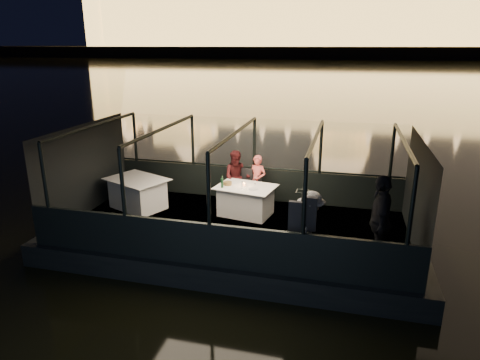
% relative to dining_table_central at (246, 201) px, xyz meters
% --- Properties ---
extents(river_water, '(500.00, 500.00, 0.00)m').
position_rel_dining_table_central_xyz_m(river_water, '(-0.05, 79.22, -0.89)').
color(river_water, black).
rests_on(river_water, ground).
extents(boat_hull, '(8.60, 4.40, 1.00)m').
position_rel_dining_table_central_xyz_m(boat_hull, '(-0.05, -0.78, -0.89)').
color(boat_hull, black).
rests_on(boat_hull, river_water).
extents(boat_deck, '(8.00, 4.00, 0.04)m').
position_rel_dining_table_central_xyz_m(boat_deck, '(-0.05, -0.78, -0.41)').
color(boat_deck, black).
rests_on(boat_deck, boat_hull).
extents(gunwale_port, '(8.00, 0.08, 0.90)m').
position_rel_dining_table_central_xyz_m(gunwale_port, '(-0.05, 1.22, 0.06)').
color(gunwale_port, black).
rests_on(gunwale_port, boat_deck).
extents(gunwale_starboard, '(8.00, 0.08, 0.90)m').
position_rel_dining_table_central_xyz_m(gunwale_starboard, '(-0.05, -2.78, 0.06)').
color(gunwale_starboard, black).
rests_on(gunwale_starboard, boat_deck).
extents(cabin_glass_port, '(8.00, 0.02, 1.40)m').
position_rel_dining_table_central_xyz_m(cabin_glass_port, '(-0.05, 1.22, 1.21)').
color(cabin_glass_port, '#99B2B2').
rests_on(cabin_glass_port, gunwale_port).
extents(cabin_glass_starboard, '(8.00, 0.02, 1.40)m').
position_rel_dining_table_central_xyz_m(cabin_glass_starboard, '(-0.05, -2.78, 1.21)').
color(cabin_glass_starboard, '#99B2B2').
rests_on(cabin_glass_starboard, gunwale_starboard).
extents(cabin_roof_glass, '(8.00, 4.00, 0.02)m').
position_rel_dining_table_central_xyz_m(cabin_roof_glass, '(-0.05, -0.78, 1.91)').
color(cabin_roof_glass, '#99B2B2').
rests_on(cabin_roof_glass, boat_deck).
extents(end_wall_fore, '(0.02, 4.00, 2.30)m').
position_rel_dining_table_central_xyz_m(end_wall_fore, '(-4.05, -0.78, 0.76)').
color(end_wall_fore, black).
rests_on(end_wall_fore, boat_deck).
extents(end_wall_aft, '(0.02, 4.00, 2.30)m').
position_rel_dining_table_central_xyz_m(end_wall_aft, '(3.95, -0.78, 0.76)').
color(end_wall_aft, black).
rests_on(end_wall_aft, boat_deck).
extents(canopy_ribs, '(8.00, 4.00, 2.30)m').
position_rel_dining_table_central_xyz_m(canopy_ribs, '(-0.05, -0.78, 0.76)').
color(canopy_ribs, black).
rests_on(canopy_ribs, boat_deck).
extents(embankment, '(400.00, 140.00, 6.00)m').
position_rel_dining_table_central_xyz_m(embankment, '(-0.05, 209.22, 0.11)').
color(embankment, '#423D33').
rests_on(embankment, ground).
extents(dining_table_central, '(1.61, 1.28, 0.77)m').
position_rel_dining_table_central_xyz_m(dining_table_central, '(0.00, 0.00, 0.00)').
color(dining_table_central, silver).
rests_on(dining_table_central, boat_deck).
extents(dining_table_aft, '(1.87, 1.65, 0.82)m').
position_rel_dining_table_central_xyz_m(dining_table_aft, '(-2.90, -0.25, 0.00)').
color(dining_table_aft, silver).
rests_on(dining_table_aft, boat_deck).
extents(chair_port_left, '(0.59, 0.59, 0.98)m').
position_rel_dining_table_central_xyz_m(chair_port_left, '(-0.22, 0.65, 0.06)').
color(chair_port_left, black).
rests_on(chair_port_left, boat_deck).
extents(chair_port_right, '(0.53, 0.53, 0.85)m').
position_rel_dining_table_central_xyz_m(chair_port_right, '(0.08, 0.59, 0.06)').
color(chair_port_right, black).
rests_on(chair_port_right, boat_deck).
extents(coat_stand, '(0.53, 0.47, 1.63)m').
position_rel_dining_table_central_xyz_m(coat_stand, '(1.67, -2.41, 0.51)').
color(coat_stand, black).
rests_on(coat_stand, boat_deck).
extents(person_woman_coral, '(0.57, 0.46, 1.39)m').
position_rel_dining_table_central_xyz_m(person_woman_coral, '(0.13, 0.79, 0.36)').
color(person_woman_coral, '#EF5F57').
rests_on(person_woman_coral, boat_deck).
extents(person_man_maroon, '(0.80, 0.67, 1.50)m').
position_rel_dining_table_central_xyz_m(person_man_maroon, '(-0.42, 0.73, 0.36)').
color(person_man_maroon, '#3C1113').
rests_on(person_man_maroon, boat_deck).
extents(passenger_stripe, '(0.57, 0.98, 1.50)m').
position_rel_dining_table_central_xyz_m(passenger_stripe, '(1.83, -2.15, 0.47)').
color(passenger_stripe, silver).
rests_on(passenger_stripe, boat_deck).
extents(passenger_dark, '(0.52, 1.12, 1.86)m').
position_rel_dining_table_central_xyz_m(passenger_dark, '(3.14, -1.88, 0.47)').
color(passenger_dark, black).
rests_on(passenger_dark, boat_deck).
extents(wine_bottle, '(0.08, 0.08, 0.30)m').
position_rel_dining_table_central_xyz_m(wine_bottle, '(-0.55, -0.23, 0.53)').
color(wine_bottle, '#14391E').
rests_on(wine_bottle, dining_table_central).
extents(bread_basket, '(0.23, 0.23, 0.09)m').
position_rel_dining_table_central_xyz_m(bread_basket, '(-0.48, 0.01, 0.42)').
color(bread_basket, brown).
rests_on(bread_basket, dining_table_central).
extents(amber_candle, '(0.06, 0.06, 0.07)m').
position_rel_dining_table_central_xyz_m(amber_candle, '(-0.05, 0.03, 0.42)').
color(amber_candle, orange).
rests_on(amber_candle, dining_table_central).
extents(plate_near, '(0.23, 0.23, 0.01)m').
position_rel_dining_table_central_xyz_m(plate_near, '(0.23, -0.17, 0.39)').
color(plate_near, silver).
rests_on(plate_near, dining_table_central).
extents(plate_far, '(0.23, 0.23, 0.01)m').
position_rel_dining_table_central_xyz_m(plate_far, '(-0.45, 0.10, 0.39)').
color(plate_far, white).
rests_on(plate_far, dining_table_central).
extents(wine_glass_white, '(0.08, 0.08, 0.18)m').
position_rel_dining_table_central_xyz_m(wine_glass_white, '(-0.56, -0.19, 0.48)').
color(wine_glass_white, silver).
rests_on(wine_glass_white, dining_table_central).
extents(wine_glass_red, '(0.07, 0.07, 0.17)m').
position_rel_dining_table_central_xyz_m(wine_glass_red, '(0.19, 0.26, 0.48)').
color(wine_glass_red, silver).
rests_on(wine_glass_red, dining_table_central).
extents(wine_glass_empty, '(0.08, 0.08, 0.19)m').
position_rel_dining_table_central_xyz_m(wine_glass_empty, '(-0.05, -0.21, 0.48)').
color(wine_glass_empty, silver).
rests_on(wine_glass_empty, dining_table_central).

